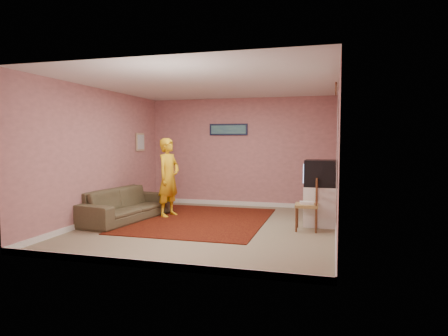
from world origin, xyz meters
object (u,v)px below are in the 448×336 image
(crt_tv, at_px, (320,173))
(person, at_px, (169,177))
(chair_b, at_px, (307,199))
(chair_a, at_px, (316,187))
(sofa, at_px, (125,205))
(tv_cabinet, at_px, (320,206))

(crt_tv, height_order, person, person)
(chair_b, bearing_deg, chair_a, 174.00)
(person, bearing_deg, chair_b, -87.53)
(sofa, bearing_deg, tv_cabinet, -73.80)
(chair_a, xyz_separation_m, chair_b, (-0.10, -1.39, -0.05))
(crt_tv, bearing_deg, sofa, -171.02)
(chair_a, bearing_deg, crt_tv, -82.78)
(chair_b, relative_size, person, 0.30)
(chair_b, distance_m, person, 2.93)
(chair_b, bearing_deg, person, -103.00)
(chair_a, height_order, sofa, chair_a)
(crt_tv, height_order, sofa, crt_tv)
(tv_cabinet, relative_size, person, 0.45)
(tv_cabinet, distance_m, sofa, 3.79)
(crt_tv, relative_size, person, 0.36)
(tv_cabinet, relative_size, crt_tv, 1.26)
(chair_a, relative_size, person, 0.33)
(tv_cabinet, xyz_separation_m, chair_a, (-0.11, 0.93, 0.24))
(tv_cabinet, bearing_deg, person, 178.23)
(tv_cabinet, distance_m, person, 3.11)
(chair_b, bearing_deg, sofa, -90.96)
(crt_tv, xyz_separation_m, chair_b, (-0.21, -0.46, -0.42))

